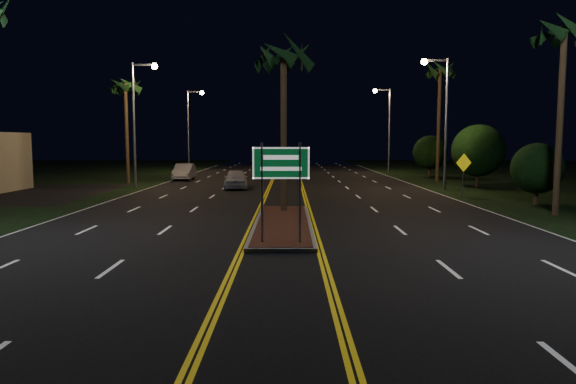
{
  "coord_description": "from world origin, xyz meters",
  "views": [
    {
      "loc": [
        0.26,
        -13.38,
        3.38
      ],
      "look_at": [
        0.22,
        1.6,
        1.9
      ],
      "focal_mm": 32.0,
      "sensor_mm": 36.0,
      "label": 1
    }
  ],
  "objects_px": {
    "palm_right_near": "(565,32)",
    "shrub_near": "(537,168)",
    "palm_median": "(284,56)",
    "warning_sign": "(464,169)",
    "palm_left_far": "(125,86)",
    "median_island": "(283,224)",
    "shrub_mid": "(478,151)",
    "car_far": "(184,170)",
    "streetlight_left_far": "(191,121)",
    "streetlight_left_mid": "(139,110)",
    "palm_right_far": "(440,72)",
    "highway_sign": "(281,172)",
    "streetlight_right_far": "(386,120)",
    "streetlight_right_mid": "(441,108)",
    "shrub_far": "(430,152)",
    "car_near": "(236,177)"
  },
  "relations": [
    {
      "from": "highway_sign",
      "to": "streetlight_right_far",
      "type": "relative_size",
      "value": 0.36
    },
    {
      "from": "shrub_mid",
      "to": "car_far",
      "type": "relative_size",
      "value": 0.93
    },
    {
      "from": "palm_left_far",
      "to": "palm_right_far",
      "type": "distance_m",
      "value": 25.72
    },
    {
      "from": "palm_median",
      "to": "car_far",
      "type": "distance_m",
      "value": 24.22
    },
    {
      "from": "highway_sign",
      "to": "warning_sign",
      "type": "height_order",
      "value": "highway_sign"
    },
    {
      "from": "median_island",
      "to": "streetlight_left_far",
      "type": "relative_size",
      "value": 1.14
    },
    {
      "from": "palm_right_near",
      "to": "highway_sign",
      "type": "bearing_deg",
      "value": -150.05
    },
    {
      "from": "palm_median",
      "to": "palm_left_far",
      "type": "xyz_separation_m",
      "value": [
        -12.8,
        17.5,
        0.47
      ]
    },
    {
      "from": "streetlight_left_mid",
      "to": "palm_right_near",
      "type": "distance_m",
      "value": 27.14
    },
    {
      "from": "streetlight_left_far",
      "to": "shrub_far",
      "type": "distance_m",
      "value": 25.9
    },
    {
      "from": "palm_left_far",
      "to": "palm_right_far",
      "type": "xyz_separation_m",
      "value": [
        25.6,
        2.0,
        1.4
      ]
    },
    {
      "from": "streetlight_left_far",
      "to": "palm_left_far",
      "type": "xyz_separation_m",
      "value": [
        -2.19,
        -16.0,
        2.09
      ]
    },
    {
      "from": "palm_right_near",
      "to": "shrub_near",
      "type": "relative_size",
      "value": 2.82
    },
    {
      "from": "streetlight_left_mid",
      "to": "palm_median",
      "type": "xyz_separation_m",
      "value": [
        10.61,
        -13.5,
        1.62
      ]
    },
    {
      "from": "shrub_far",
      "to": "warning_sign",
      "type": "bearing_deg",
      "value": -99.09
    },
    {
      "from": "median_island",
      "to": "car_near",
      "type": "distance_m",
      "value": 16.85
    },
    {
      "from": "palm_right_near",
      "to": "car_far",
      "type": "xyz_separation_m",
      "value": [
        -21.56,
        22.02,
        -7.38
      ]
    },
    {
      "from": "streetlight_left_far",
      "to": "streetlight_right_far",
      "type": "xyz_separation_m",
      "value": [
        21.23,
        -2.0,
        0.0
      ]
    },
    {
      "from": "highway_sign",
      "to": "shrub_mid",
      "type": "xyz_separation_m",
      "value": [
        14.0,
        21.2,
        0.32
      ]
    },
    {
      "from": "shrub_far",
      "to": "streetlight_right_far",
      "type": "bearing_deg",
      "value": 117.98
    },
    {
      "from": "palm_median",
      "to": "warning_sign",
      "type": "xyz_separation_m",
      "value": [
        10.91,
        7.41,
        -5.54
      ]
    },
    {
      "from": "shrub_mid",
      "to": "shrub_far",
      "type": "xyz_separation_m",
      "value": [
        -0.2,
        12.0,
        -0.39
      ]
    },
    {
      "from": "streetlight_left_far",
      "to": "shrub_mid",
      "type": "bearing_deg",
      "value": -39.1
    },
    {
      "from": "streetlight_left_mid",
      "to": "palm_right_far",
      "type": "bearing_deg",
      "value": 14.37
    },
    {
      "from": "palm_left_far",
      "to": "shrub_near",
      "type": "xyz_separation_m",
      "value": [
        26.3,
        -14.0,
        -5.8
      ]
    },
    {
      "from": "median_island",
      "to": "palm_right_near",
      "type": "bearing_deg",
      "value": 13.5
    },
    {
      "from": "streetlight_right_far",
      "to": "car_far",
      "type": "xyz_separation_m",
      "value": [
        -19.67,
        -9.98,
        -4.83
      ]
    },
    {
      "from": "median_island",
      "to": "car_near",
      "type": "relative_size",
      "value": 2.1
    },
    {
      "from": "warning_sign",
      "to": "shrub_mid",
      "type": "bearing_deg",
      "value": 42.88
    },
    {
      "from": "streetlight_left_far",
      "to": "shrub_far",
      "type": "relative_size",
      "value": 2.27
    },
    {
      "from": "shrub_far",
      "to": "car_near",
      "type": "distance_m",
      "value": 21.5
    },
    {
      "from": "median_island",
      "to": "streetlight_left_mid",
      "type": "relative_size",
      "value": 1.14
    },
    {
      "from": "highway_sign",
      "to": "shrub_far",
      "type": "xyz_separation_m",
      "value": [
        13.8,
        33.2,
        -0.07
      ]
    },
    {
      "from": "streetlight_right_far",
      "to": "palm_left_far",
      "type": "distance_m",
      "value": 27.36
    },
    {
      "from": "streetlight_left_mid",
      "to": "car_far",
      "type": "bearing_deg",
      "value": 79.01
    },
    {
      "from": "palm_left_far",
      "to": "warning_sign",
      "type": "xyz_separation_m",
      "value": [
        23.71,
        -10.09,
        -6.01
      ]
    },
    {
      "from": "streetlight_right_far",
      "to": "palm_right_near",
      "type": "bearing_deg",
      "value": -86.63
    },
    {
      "from": "palm_right_far",
      "to": "shrub_mid",
      "type": "relative_size",
      "value": 2.23
    },
    {
      "from": "palm_left_far",
      "to": "warning_sign",
      "type": "distance_m",
      "value": 26.46
    },
    {
      "from": "streetlight_right_far",
      "to": "shrub_mid",
      "type": "height_order",
      "value": "streetlight_right_far"
    },
    {
      "from": "palm_right_far",
      "to": "streetlight_right_far",
      "type": "bearing_deg",
      "value": 100.33
    },
    {
      "from": "median_island",
      "to": "shrub_far",
      "type": "distance_m",
      "value": 32.19
    },
    {
      "from": "shrub_far",
      "to": "car_near",
      "type": "bearing_deg",
      "value": -144.18
    },
    {
      "from": "streetlight_right_mid",
      "to": "palm_right_far",
      "type": "distance_m",
      "value": 9.0
    },
    {
      "from": "shrub_near",
      "to": "highway_sign",
      "type": "bearing_deg",
      "value": -140.31
    },
    {
      "from": "streetlight_right_mid",
      "to": "shrub_far",
      "type": "xyz_separation_m",
      "value": [
        3.19,
        14.0,
        -3.32
      ]
    },
    {
      "from": "highway_sign",
      "to": "streetlight_left_far",
      "type": "relative_size",
      "value": 0.36
    },
    {
      "from": "shrub_mid",
      "to": "car_near",
      "type": "distance_m",
      "value": 17.7
    },
    {
      "from": "median_island",
      "to": "palm_median",
      "type": "bearing_deg",
      "value": 90.0
    },
    {
      "from": "palm_right_near",
      "to": "shrub_far",
      "type": "bearing_deg",
      "value": 87.14
    }
  ]
}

